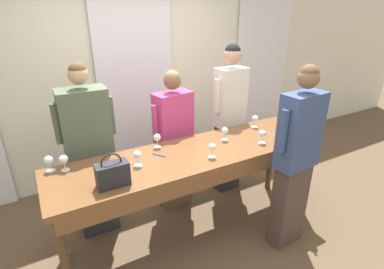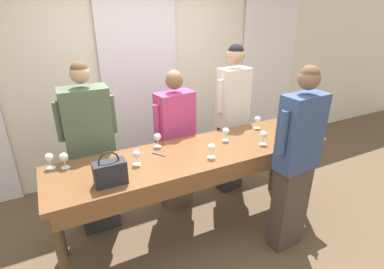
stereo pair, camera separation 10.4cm
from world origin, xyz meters
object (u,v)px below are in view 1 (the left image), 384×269
object	(u,v)px
wine_glass_back_mid	(255,119)
guest_olive_jacket	(90,154)
wine_glass_front_mid	(225,131)
wine_glass_front_left	(262,134)
wine_glass_near_host	(49,161)
guest_pink_top	(174,141)
wine_glass_back_left	(157,138)
handbag	(113,174)
wine_glass_front_right	(281,129)
wine_glass_center_left	(212,147)
wine_glass_back_right	(289,122)
tasting_bar	(197,162)
wine_bottle	(310,126)
wine_glass_center_right	(64,160)
host_pouring	(296,160)
guest_cream_sweater	(229,118)
wine_glass_center_mid	(137,156)

from	to	relation	value
wine_glass_back_mid	guest_olive_jacket	bearing A→B (deg)	168.21
wine_glass_front_mid	wine_glass_front_left	bearing A→B (deg)	-40.61
wine_glass_near_host	guest_pink_top	xyz separation A→B (m)	(1.29, 0.30, -0.23)
wine_glass_back_left	guest_olive_jacket	bearing A→B (deg)	152.22
wine_glass_front_mid	handbag	bearing A→B (deg)	-167.33
wine_glass_front_right	wine_glass_center_left	distance (m)	0.85
wine_glass_front_left	guest_olive_jacket	distance (m)	1.71
wine_glass_center_left	wine_glass_back_mid	size ratio (longest dim) A/B	1.00
wine_glass_back_mid	wine_glass_back_right	size ratio (longest dim) A/B	1.00
handbag	wine_glass_back_right	xyz separation A→B (m)	(2.00, 0.15, -0.00)
wine_glass_front_mid	wine_glass_back_mid	bearing A→B (deg)	13.99
tasting_bar	guest_olive_jacket	bearing A→B (deg)	145.16
wine_bottle	wine_glass_front_left	world-z (taller)	wine_bottle
wine_glass_back_right	handbag	bearing A→B (deg)	-175.69
handbag	wine_glass_center_right	bearing A→B (deg)	124.40
wine_glass_back_right	host_pouring	bearing A→B (deg)	-129.55
wine_bottle	handbag	bearing A→B (deg)	177.52
tasting_bar	wine_glass_back_mid	bearing A→B (deg)	14.78
wine_glass_front_mid	wine_glass_center_left	xyz separation A→B (m)	(-0.32, -0.25, 0.00)
wine_glass_back_right	wine_glass_center_left	bearing A→B (deg)	-173.22
wine_glass_back_left	wine_glass_near_host	xyz separation A→B (m)	(-0.96, 0.01, 0.00)
wine_glass_front_left	tasting_bar	bearing A→B (deg)	168.85
wine_bottle	wine_glass_back_mid	distance (m)	0.58
wine_glass_back_left	wine_glass_back_mid	size ratio (longest dim) A/B	1.00
wine_glass_center_left	guest_cream_sweater	world-z (taller)	guest_cream_sweater
wine_glass_back_right	wine_glass_near_host	xyz separation A→B (m)	(-2.40, 0.32, 0.00)
wine_glass_center_mid	wine_glass_near_host	distance (m)	0.72
wine_glass_center_mid	wine_glass_back_left	bearing A→B (deg)	41.36
handbag	wine_glass_front_left	world-z (taller)	handbag
wine_glass_center_right	guest_olive_jacket	distance (m)	0.46
tasting_bar	wine_glass_front_left	bearing A→B (deg)	-11.15
wine_glass_front_right	wine_glass_center_right	xyz separation A→B (m)	(-2.05, 0.39, 0.00)
wine_glass_center_left	guest_olive_jacket	xyz separation A→B (m)	(-0.94, 0.75, -0.17)
wine_bottle	guest_cream_sweater	size ratio (longest dim) A/B	0.18
wine_glass_front_mid	guest_pink_top	xyz separation A→B (m)	(-0.34, 0.49, -0.23)
handbag	wine_glass_back_mid	size ratio (longest dim) A/B	1.98
wine_glass_center_left	host_pouring	size ratio (longest dim) A/B	0.08
wine_glass_front_mid	guest_olive_jacket	size ratio (longest dim) A/B	0.08
wine_glass_back_right	host_pouring	size ratio (longest dim) A/B	0.08
guest_cream_sweater	wine_glass_front_left	bearing A→B (deg)	-100.03
wine_glass_back_left	wine_glass_back_right	xyz separation A→B (m)	(1.44, -0.31, 0.00)
wine_glass_center_left	wine_glass_center_right	world-z (taller)	same
wine_glass_front_right	host_pouring	bearing A→B (deg)	-113.72
handbag	guest_pink_top	distance (m)	1.20
guest_cream_sweater	host_pouring	xyz separation A→B (m)	(-0.05, -1.12, -0.04)
wine_glass_front_mid	wine_glass_back_left	distance (m)	0.69
handbag	wine_glass_front_right	distance (m)	1.76
tasting_bar	wine_bottle	xyz separation A→B (m)	(1.21, -0.25, 0.22)
wine_glass_front_mid	guest_cream_sweater	bearing A→B (deg)	49.87
wine_glass_front_left	wine_glass_center_right	bearing A→B (deg)	167.67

